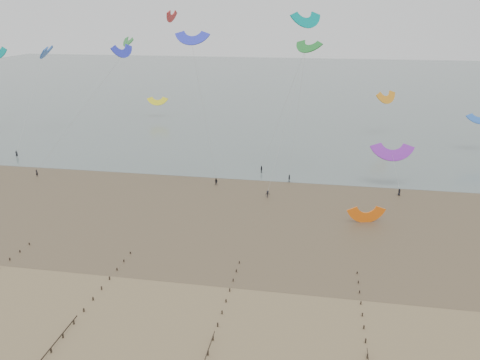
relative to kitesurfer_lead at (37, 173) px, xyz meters
The scene contains 6 objects.
ground 66.93m from the kitesurfer_lead, 41.03° to the right, with size 500.00×500.00×0.00m, color brown.
sea_and_shore 47.38m from the kitesurfer_lead, 11.61° to the right, with size 500.00×665.00×0.03m.
kitesurfer_lead is the anchor object (origin of this frame).
kitesurfers 73.98m from the kitesurfer_lead, ahead, with size 151.59×19.44×1.85m.
grounded_kite 76.28m from the kitesurfer_lead, ahead, with size 6.02×3.15×4.59m, color orange, non-canonical shape.
kites_airborne 58.68m from the kitesurfer_lead, 53.40° to the left, with size 205.45×108.20×40.53m.
Camera 1 is at (15.01, -51.33, 37.28)m, focal length 35.00 mm.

